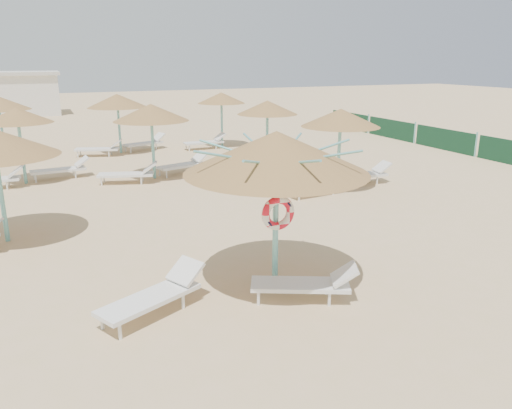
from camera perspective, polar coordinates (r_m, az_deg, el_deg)
name	(u,v)px	position (r m, az deg, el deg)	size (l,w,h in m)	color
ground	(266,282)	(9.93, 1.19, -8.90)	(120.00, 120.00, 0.00)	tan
main_palapa	(276,153)	(8.94, 2.34, 5.92)	(3.36, 3.36, 3.01)	#69B7B5
lounger_main_a	(155,294)	(8.87, -11.42, -10.05)	(2.05, 1.42, 0.72)	silver
lounger_main_b	(307,283)	(9.18, 5.87, -8.93)	(1.96, 1.33, 0.69)	silver
palapa_field	(135,113)	(19.16, -13.67, 10.10)	(14.78, 14.43, 2.72)	#69B7B5
service_hut	(2,94)	(43.28, -27.07, 11.22)	(8.40, 4.40, 3.25)	silver
windbreak_fence	(445,140)	(25.65, 20.80, 6.96)	(0.08, 19.84, 1.10)	#1B5136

